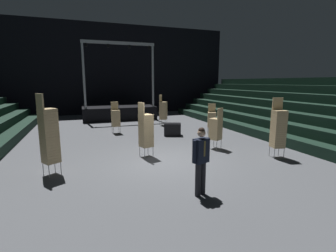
{
  "coord_description": "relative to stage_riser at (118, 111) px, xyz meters",
  "views": [
    {
      "loc": [
        -2.76,
        -8.45,
        2.89
      ],
      "look_at": [
        0.01,
        -0.53,
        1.4
      ],
      "focal_mm": 26.55,
      "sensor_mm": 36.0,
      "label": 1
    }
  ],
  "objects": [
    {
      "name": "chair_stack_mid_centre",
      "position": [
        4.29,
        -12.51,
        0.55
      ],
      "size": [
        0.53,
        0.53,
        2.31
      ],
      "rotation": [
        0.0,
        0.0,
        2.9
      ],
      "color": "#B2B5BA",
      "rests_on": "ground_plane"
    },
    {
      "name": "arena_end_wall",
      "position": [
        0.0,
        3.55,
        3.4
      ],
      "size": [
        22.0,
        0.3,
        8.0
      ],
      "primitive_type": "cube",
      "color": "black",
      "rests_on": "ground_plane"
    },
    {
      "name": "stage_riser",
      "position": [
        0.0,
        0.0,
        0.0
      ],
      "size": [
        5.48,
        3.34,
        5.72
      ],
      "color": "black",
      "rests_on": "ground_plane"
    },
    {
      "name": "chair_stack_mid_left",
      "position": [
        2.4,
        -4.15,
        0.43
      ],
      "size": [
        0.62,
        0.62,
        2.05
      ],
      "rotation": [
        0.0,
        0.0,
        4.08
      ],
      "color": "#B2B5BA",
      "rests_on": "ground_plane"
    },
    {
      "name": "chair_stack_mid_right",
      "position": [
        2.71,
        -10.56,
        0.3
      ],
      "size": [
        0.6,
        0.6,
        1.79
      ],
      "rotation": [
        0.0,
        0.0,
        0.51
      ],
      "color": "#B2B5BA",
      "rests_on": "ground_plane"
    },
    {
      "name": "chair_stack_rear_right",
      "position": [
        4.01,
        -7.88,
        0.26
      ],
      "size": [
        0.59,
        0.59,
        1.71
      ],
      "rotation": [
        0.0,
        0.0,
        2.69
      ],
      "color": "#B2B5BA",
      "rests_on": "ground_plane"
    },
    {
      "name": "chair_stack_front_right",
      "position": [
        -0.97,
        -5.79,
        0.3
      ],
      "size": [
        0.47,
        0.47,
        1.79
      ],
      "rotation": [
        0.0,
        0.0,
        3.21
      ],
      "color": "#B2B5BA",
      "rests_on": "ground_plane"
    },
    {
      "name": "bleacher_bank_right",
      "position": [
        8.38,
        -10.45,
        0.97
      ],
      "size": [
        5.25,
        24.0,
        3.15
      ],
      "rotation": [
        0.0,
        0.0,
        -1.57
      ],
      "color": "black",
      "rests_on": "ground_plane"
    },
    {
      "name": "man_with_tie",
      "position": [
        0.01,
        -14.49,
        0.41
      ],
      "size": [
        0.56,
        0.36,
        1.78
      ],
      "rotation": [
        0.0,
        0.0,
        3.51
      ],
      "color": "black",
      "rests_on": "ground_plane"
    },
    {
      "name": "equipment_road_case",
      "position": [
        1.86,
        -7.42,
        -0.27
      ],
      "size": [
        1.05,
        0.88,
        0.67
      ],
      "primitive_type": "cube",
      "rotation": [
        0.0,
        0.0,
        -0.36
      ],
      "color": "black",
      "rests_on": "ground_plane"
    },
    {
      "name": "chair_stack_front_left",
      "position": [
        -3.76,
        -11.65,
        0.68
      ],
      "size": [
        0.61,
        0.61,
        2.56
      ],
      "rotation": [
        0.0,
        0.0,
        5.28
      ],
      "color": "#B2B5BA",
      "rests_on": "ground_plane"
    },
    {
      "name": "chair_stack_rear_left",
      "position": [
        -0.47,
        -10.75,
        0.47
      ],
      "size": [
        0.55,
        0.55,
        2.14
      ],
      "rotation": [
        0.0,
        0.0,
        5.01
      ],
      "color": "#B2B5BA",
      "rests_on": "ground_plane"
    },
    {
      "name": "ground_plane",
      "position": [
        0.0,
        -11.45,
        -0.65
      ],
      "size": [
        22.0,
        30.0,
        0.1
      ],
      "primitive_type": "cube",
      "color": "#515459"
    }
  ]
}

